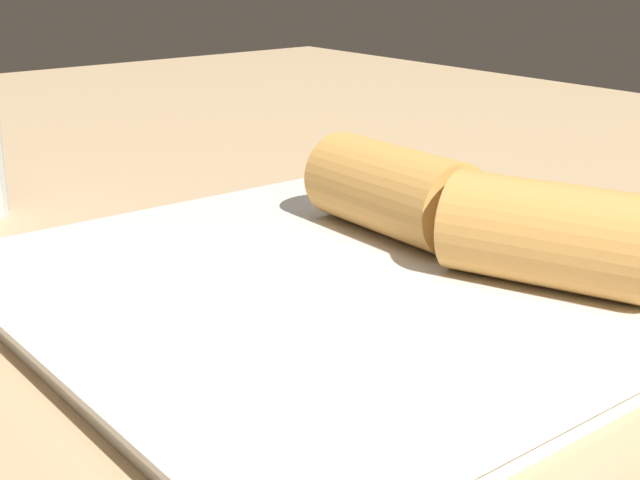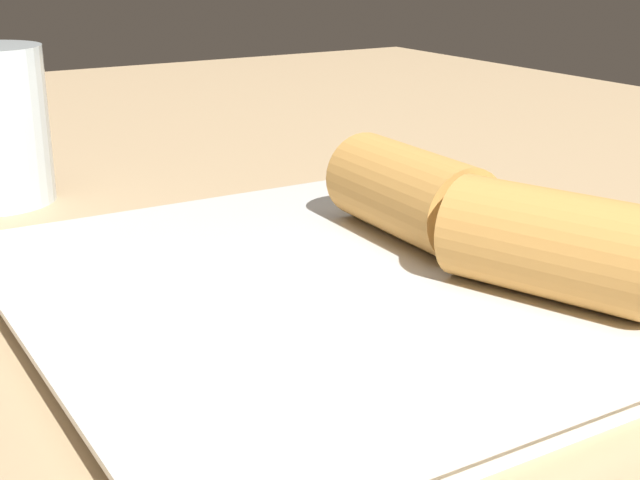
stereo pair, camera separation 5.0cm
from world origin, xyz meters
TOP-DOWN VIEW (x-y plane):
  - table_surface at (0.00, 0.00)cm, footprint 180.00×140.00cm
  - serving_plate at (2.75, -2.74)cm, footprint 30.30×26.94cm
  - roll_front_left at (5.18, -9.97)cm, footprint 10.35×5.01cm
  - roll_front_right at (-4.74, -10.60)cm, footprint 10.57×7.67cm

SIDE VIEW (x-z plane):
  - table_surface at x=0.00cm, z-range 0.00..2.00cm
  - serving_plate at x=2.75cm, z-range 2.01..3.51cm
  - roll_front_left at x=5.18cm, z-range 3.50..8.23cm
  - roll_front_right at x=-4.74cm, z-range 3.50..8.23cm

